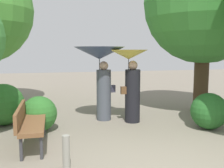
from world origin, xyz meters
The scene contains 7 objects.
person_left centered at (-0.44, 3.39, 1.55)m, with size 1.38×1.38×2.01m.
person_right centered at (0.29, 3.00, 1.29)m, with size 1.01×1.01×1.93m.
park_bench centered at (-2.21, 1.71, 0.51)m, with size 0.50×1.50×0.83m.
bush_path_right centered at (1.98, 1.96, 0.44)m, with size 0.89×0.89×0.89m, color #235B23.
bush_behind_bench centered at (-2.98, 3.49, 0.54)m, with size 1.07×1.07×1.07m, color #2D6B28.
bush_far_side centered at (-2.06, 2.73, 0.42)m, with size 0.84×0.84×0.84m, color #2D6B28.
path_marker_post centered at (-1.56, 0.52, 0.29)m, with size 0.12×0.12×0.57m, color gray.
Camera 1 is at (-1.77, -3.52, 1.90)m, focal length 41.65 mm.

